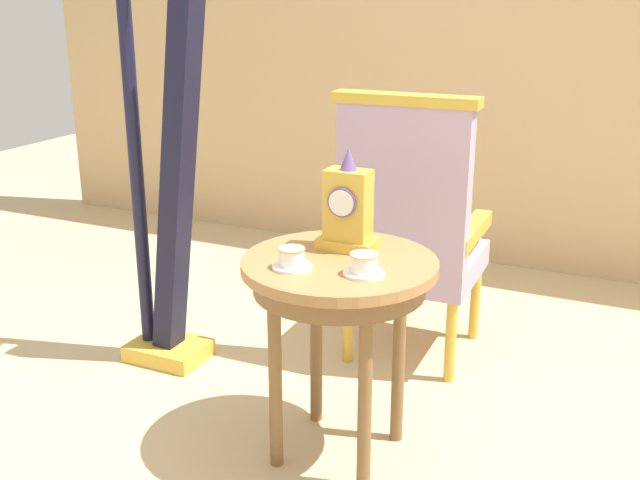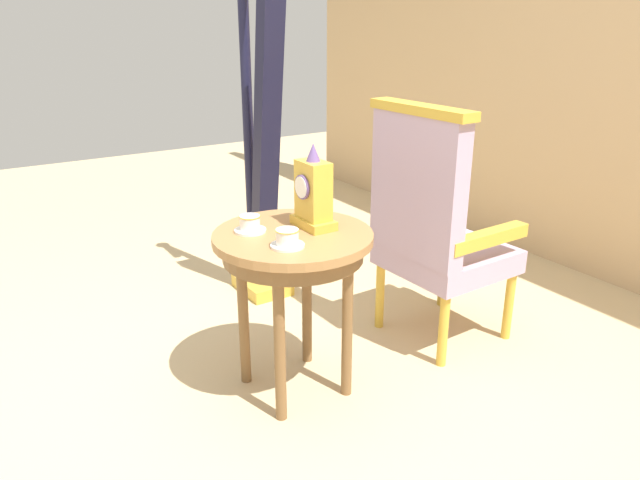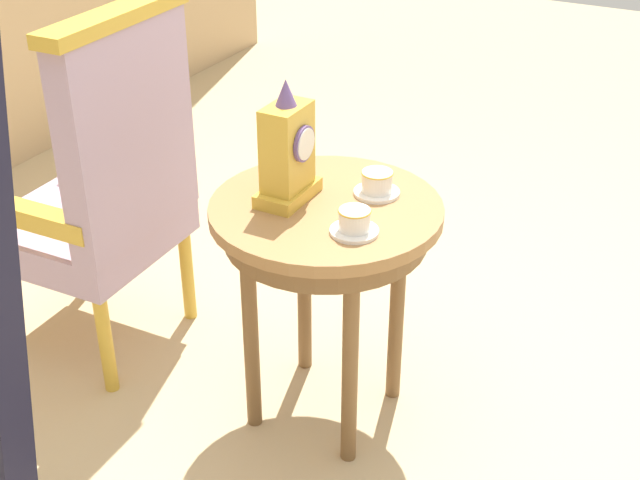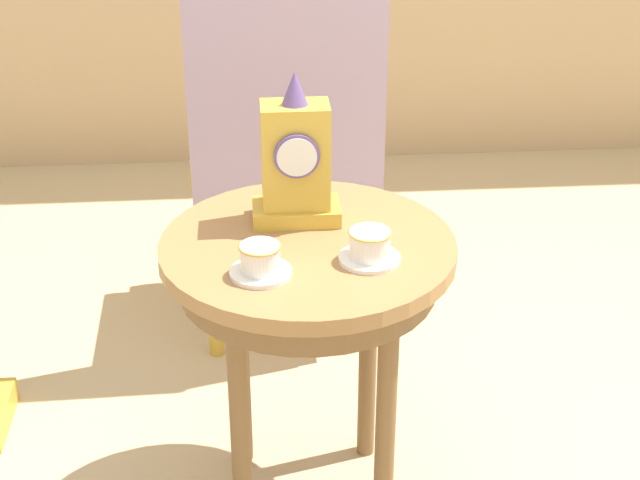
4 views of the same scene
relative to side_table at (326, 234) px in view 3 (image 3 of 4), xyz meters
name	(u,v)px [view 3 (image 3 of 4)]	position (x,y,z in m)	size (l,w,h in m)	color
ground_plane	(357,410)	(0.03, -0.09, -0.61)	(10.00, 10.00, 0.00)	tan
side_table	(326,234)	(0.00, 0.00, 0.00)	(0.63, 0.63, 0.70)	#9E7042
teacup_left	(354,222)	(-0.10, -0.13, 0.12)	(0.12, 0.12, 0.07)	white
teacup_right	(376,183)	(0.12, -0.09, 0.12)	(0.13, 0.13, 0.07)	white
mantel_clock	(288,153)	(-0.02, 0.10, 0.22)	(0.19, 0.11, 0.34)	gold
armchair	(104,184)	(-0.02, 0.76, -0.02)	(0.56, 0.54, 1.14)	#B299B7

